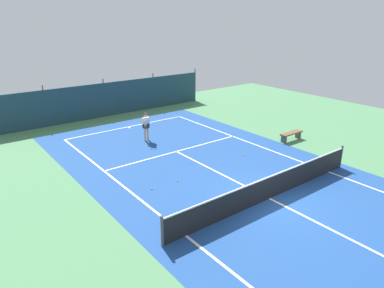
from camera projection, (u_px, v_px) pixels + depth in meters
The scene contains 10 objects.
ground_plane at pixel (269, 199), 13.85m from camera, with size 36.00×36.00×0.00m, color #4C8456.
court_surface at pixel (269, 199), 13.85m from camera, with size 11.02×26.60×0.01m.
tennis_net at pixel (270, 187), 13.67m from camera, with size 10.12×0.10×1.10m.
back_fence at pixel (103, 106), 25.30m from camera, with size 16.30×0.98×2.70m.
tennis_player at pixel (146, 125), 19.93m from camera, with size 0.65×0.80×1.64m.
tennis_ball_near_player at pixel (177, 181), 15.28m from camera, with size 0.07×0.07×0.07m, color #CCDB33.
tennis_ball_midcourt at pixel (243, 155), 18.11m from camera, with size 0.07×0.07×0.07m, color #CCDB33.
tennis_ball_by_sideline at pixel (152, 189), 14.56m from camera, with size 0.07×0.07×0.07m, color #CCDB33.
parked_car at pixel (56, 103), 25.44m from camera, with size 2.23×4.31×1.68m.
courtside_bench at pixel (291, 134), 20.18m from camera, with size 1.60×0.40×0.49m.
Camera 1 is at (-9.87, -7.87, 6.81)m, focal length 32.76 mm.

